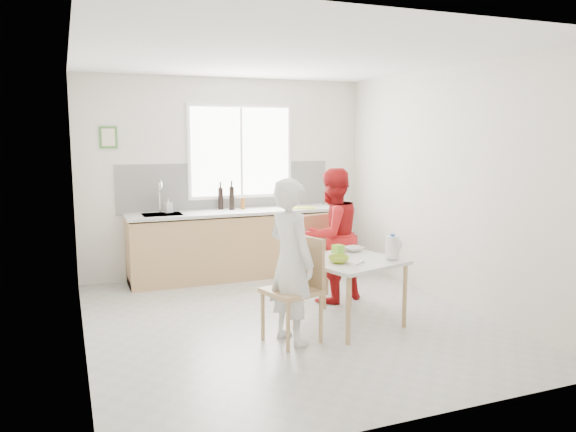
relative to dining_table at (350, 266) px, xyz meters
name	(u,v)px	position (x,y,z in m)	size (l,w,h in m)	color
ground	(287,320)	(-0.54, 0.36, -0.62)	(4.50, 4.50, 0.00)	#B7B7B2
room_shell	(287,164)	(-0.54, 0.36, 1.03)	(4.50, 4.50, 4.50)	silver
window	(241,152)	(-0.34, 2.59, 1.08)	(1.50, 0.06, 1.30)	white
backsplash	(227,186)	(-0.54, 2.60, 0.61)	(3.00, 0.02, 0.65)	white
picture_frame	(108,137)	(-2.09, 2.59, 1.28)	(0.22, 0.03, 0.28)	#417C38
kitchen_counter	(234,247)	(-0.55, 2.31, -0.20)	(2.84, 0.64, 1.37)	tan
dining_table	(350,266)	(0.00, 0.00, 0.00)	(1.11, 1.11, 0.69)	silver
chair_left	(298,284)	(-0.65, -0.19, -0.08)	(0.56, 0.56, 0.99)	tan
chair_far	(322,254)	(0.11, 0.89, -0.07)	(0.57, 0.57, 1.00)	tan
person_white	(291,261)	(-0.73, -0.21, 0.16)	(0.57, 0.37, 1.55)	white
person_red	(332,235)	(0.21, 0.83, 0.16)	(0.76, 0.59, 1.56)	red
bowl_green	(339,260)	(-0.18, -0.10, 0.10)	(0.21, 0.21, 0.07)	#94B62A
bowl_white	(354,249)	(0.22, 0.32, 0.10)	(0.20, 0.20, 0.05)	silver
milk_jug	(393,247)	(0.39, -0.18, 0.20)	(0.19, 0.14, 0.24)	white
green_box	(338,249)	(0.02, 0.30, 0.12)	(0.10, 0.10, 0.09)	#74BA2B
spoon	(360,263)	(-0.02, -0.23, 0.08)	(0.01, 0.01, 0.16)	#A5A5AA
cutting_board	(302,208)	(0.41, 2.19, 0.31)	(0.35, 0.25, 0.01)	#A2CB2F
wine_bottle_a	(232,198)	(-0.54, 2.39, 0.46)	(0.07, 0.07, 0.32)	black
wine_bottle_b	(221,198)	(-0.67, 2.49, 0.45)	(0.07, 0.07, 0.30)	black
jar_amber	(243,203)	(-0.38, 2.40, 0.38)	(0.06, 0.06, 0.16)	brown
soap_bottle	(168,205)	(-1.39, 2.43, 0.40)	(0.09, 0.09, 0.20)	#999999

